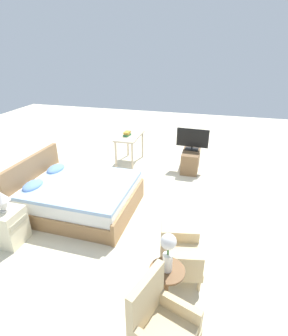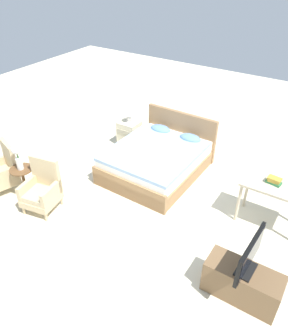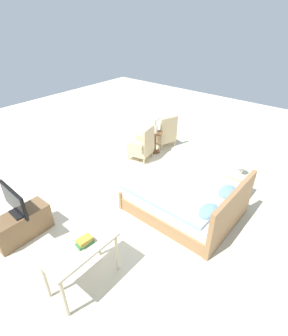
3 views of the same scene
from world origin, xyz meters
TOP-DOWN VIEW (x-y plane):
  - ground_plane at (0.00, 0.00)m, footprint 16.00×16.00m
  - bed at (-0.21, 1.04)m, footprint 1.64×2.03m
  - armchair_by_window_left at (-2.33, -0.97)m, footprint 0.68×0.68m
  - armchair_by_window_right at (-1.30, -0.96)m, footprint 0.63×0.63m
  - side_table at (-1.82, -0.93)m, footprint 0.40×0.40m
  - flower_vase at (-1.82, -0.93)m, footprint 0.17×0.17m
  - nightstand at (-1.31, 1.63)m, footprint 0.44×0.41m
  - table_lamp at (-1.31, 1.63)m, footprint 0.22×0.22m
  - tv_stand at (2.17, -0.81)m, footprint 0.96×0.40m
  - tv_flatscreen at (2.17, -0.81)m, footprint 0.22×0.77m
  - vanity_desk at (2.08, 0.76)m, footprint 1.04×0.52m
  - book_stack at (2.02, 0.80)m, footprint 0.24×0.16m

SIDE VIEW (x-z plane):
  - ground_plane at x=0.00m, z-range 0.00..0.00m
  - tv_stand at x=2.17m, z-range 0.00..0.50m
  - nightstand at x=-1.31m, z-range 0.00..0.58m
  - bed at x=-0.21m, z-range -0.18..0.78m
  - armchair_by_window_left at x=-2.33m, z-range -0.09..0.83m
  - armchair_by_window_right at x=-1.30m, z-range -0.09..0.83m
  - side_table at x=-1.82m, z-range 0.08..0.68m
  - vanity_desk at x=2.08m, z-range 0.27..1.04m
  - tv_flatscreen at x=2.17m, z-range 0.51..1.04m
  - table_lamp at x=-1.31m, z-range 0.63..0.96m
  - book_stack at x=2.02m, z-range 0.77..0.87m
  - flower_vase at x=-1.82m, z-range 0.65..1.13m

